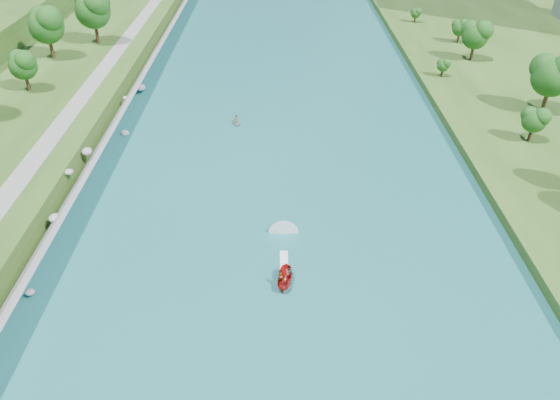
{
  "coord_description": "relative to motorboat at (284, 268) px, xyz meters",
  "views": [
    {
      "loc": [
        0.17,
        -39.23,
        39.14
      ],
      "look_at": [
        0.42,
        16.5,
        2.5
      ],
      "focal_mm": 35.0,
      "sensor_mm": 36.0,
      "label": 1
    }
  ],
  "objects": [
    {
      "name": "motorboat",
      "position": [
        0.0,
        0.0,
        0.0
      ],
      "size": [
        3.6,
        18.77,
        2.09
      ],
      "rotation": [
        0.0,
        0.0,
        3.0
      ],
      "color": "#B30F0E",
      "rests_on": "river_water"
    },
    {
      "name": "riverside_path",
      "position": [
        -33.34,
        14.14,
        2.83
      ],
      "size": [
        3.0,
        200.0,
        0.1
      ],
      "primitive_type": "cube",
      "color": "gray",
      "rests_on": "berm_west"
    },
    {
      "name": "ground",
      "position": [
        -0.84,
        -5.86,
        -0.72
      ],
      "size": [
        260.0,
        260.0,
        0.0
      ],
      "primitive_type": "plane",
      "color": "#2D5119",
      "rests_on": "ground"
    },
    {
      "name": "raft",
      "position": [
        -7.49,
        37.31,
        -0.26
      ],
      "size": [
        2.26,
        2.84,
        1.6
      ],
      "rotation": [
        0.0,
        0.0,
        0.19
      ],
      "color": "gray",
      "rests_on": "river_water"
    },
    {
      "name": "riprap_bank",
      "position": [
        -26.69,
        13.53,
        1.08
      ],
      "size": [
        4.2,
        236.0,
        4.07
      ],
      "color": "slate",
      "rests_on": "ground"
    },
    {
      "name": "river_water",
      "position": [
        -0.84,
        14.14,
        -0.67
      ],
      "size": [
        55.0,
        240.0,
        0.1
      ],
      "primitive_type": "cube",
      "color": "#185A5B",
      "rests_on": "ground"
    }
  ]
}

